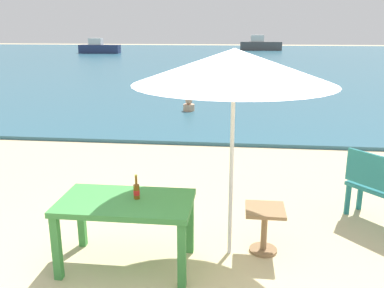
# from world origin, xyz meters

# --- Properties ---
(ground_plane) EXTENTS (120.00, 120.00, 0.00)m
(ground_plane) POSITION_xyz_m (0.00, 0.00, 0.00)
(ground_plane) COLOR beige
(sea_water) EXTENTS (120.00, 50.00, 0.08)m
(sea_water) POSITION_xyz_m (0.00, 30.00, 0.04)
(sea_water) COLOR #2D6075
(sea_water) RESTS_ON ground_plane
(picnic_table_green) EXTENTS (1.40, 0.80, 0.76)m
(picnic_table_green) POSITION_xyz_m (-0.77, 0.22, 0.65)
(picnic_table_green) COLOR #3D8C42
(picnic_table_green) RESTS_ON ground_plane
(beer_bottle_amber) EXTENTS (0.07, 0.07, 0.26)m
(beer_bottle_amber) POSITION_xyz_m (-0.66, 0.27, 0.85)
(beer_bottle_amber) COLOR brown
(beer_bottle_amber) RESTS_ON picnic_table_green
(patio_umbrella) EXTENTS (2.10, 2.10, 2.30)m
(patio_umbrella) POSITION_xyz_m (0.32, 0.58, 2.12)
(patio_umbrella) COLOR silver
(patio_umbrella) RESTS_ON ground_plane
(side_table_wood) EXTENTS (0.44, 0.44, 0.54)m
(side_table_wood) POSITION_xyz_m (0.71, 0.66, 0.35)
(side_table_wood) COLOR olive
(side_table_wood) RESTS_ON ground_plane
(swimmer_person) EXTENTS (0.34, 0.34, 0.41)m
(swimmer_person) POSITION_xyz_m (-1.10, 8.46, 0.24)
(swimmer_person) COLOR tan
(swimmer_person) RESTS_ON sea_water
(boat_sailboat) EXTENTS (3.87, 1.06, 1.41)m
(boat_sailboat) POSITION_xyz_m (-13.06, 35.65, 0.59)
(boat_sailboat) COLOR navy
(boat_sailboat) RESTS_ON sea_water
(boat_cargo_ship) EXTENTS (4.41, 1.20, 1.60)m
(boat_cargo_ship) POSITION_xyz_m (2.50, 42.74, 0.66)
(boat_cargo_ship) COLOR #4C4C4C
(boat_cargo_ship) RESTS_ON sea_water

